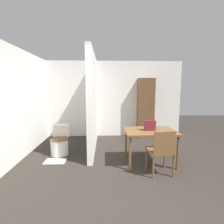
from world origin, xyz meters
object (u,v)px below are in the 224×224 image
(dining_table, at_px, (150,134))
(toilet, at_px, (60,143))
(wooden_cabinet, at_px, (146,108))
(handbag, at_px, (150,125))
(wooden_chair, at_px, (161,150))

(dining_table, distance_m, toilet, 2.19)
(toilet, height_order, wooden_cabinet, wooden_cabinet)
(toilet, xyz_separation_m, handbag, (2.06, -0.62, 0.55))
(wooden_chair, bearing_deg, handbag, 94.42)
(handbag, distance_m, wooden_cabinet, 2.11)
(wooden_chair, xyz_separation_m, handbag, (-0.09, 0.52, 0.36))
(dining_table, xyz_separation_m, wooden_cabinet, (0.38, 2.06, 0.32))
(dining_table, distance_m, handbag, 0.19)
(wooden_chair, bearing_deg, dining_table, 93.24)
(wooden_chair, relative_size, wooden_cabinet, 0.45)
(wooden_chair, height_order, wooden_cabinet, wooden_cabinet)
(wooden_cabinet, bearing_deg, toilet, -149.44)
(wooden_chair, distance_m, wooden_cabinet, 2.65)
(dining_table, relative_size, toilet, 1.53)
(wooden_cabinet, bearing_deg, wooden_chair, -96.72)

